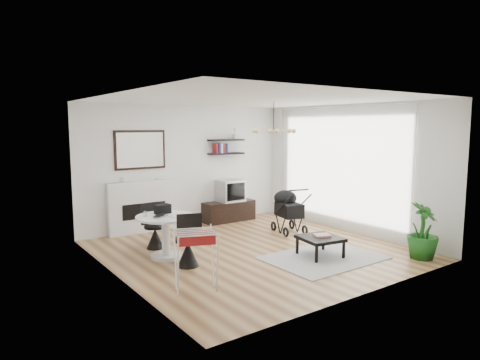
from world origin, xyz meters
TOP-DOWN VIEW (x-y plane):
  - floor at (0.00, 0.00)m, footprint 5.00×5.00m
  - ceiling at (0.00, 0.00)m, footprint 5.00×5.00m
  - wall_back at (0.00, 2.50)m, footprint 5.00×0.00m
  - wall_left at (-2.50, 0.00)m, footprint 0.00×5.00m
  - wall_right at (2.50, 0.00)m, footprint 0.00×5.00m
  - sheer_curtain at (2.40, 0.20)m, footprint 0.04×3.60m
  - fireplace at (-1.10, 2.42)m, footprint 1.50×0.17m
  - shelf_lower at (0.99, 2.37)m, footprint 0.90×0.25m
  - shelf_upper at (0.99, 2.37)m, footprint 0.90×0.25m
  - pendant_lamp at (0.70, 0.30)m, footprint 0.90×0.90m
  - tv_console at (0.99, 2.27)m, footprint 1.27×0.44m
  - crt_tv at (1.02, 2.27)m, footprint 0.59×0.51m
  - dining_table at (-1.49, 0.51)m, footprint 1.00×1.00m
  - laptop at (-1.57, 0.47)m, footprint 0.37×0.36m
  - black_bag at (-1.44, 0.71)m, footprint 0.28×0.19m
  - newspaper at (-1.30, 0.37)m, footprint 0.36×0.30m
  - drinking_glass at (-1.78, 0.67)m, footprint 0.05×0.05m
  - chair_far at (-1.41, 1.16)m, footprint 0.40×0.41m
  - chair_near at (-1.41, -0.13)m, footprint 0.47×0.48m
  - drying_rack at (-1.81, -1.09)m, footprint 0.71×0.69m
  - stroller at (1.42, 0.66)m, footprint 0.67×0.88m
  - rug at (0.69, -1.07)m, footprint 1.93×1.39m
  - coffee_table at (0.71, -0.97)m, footprint 0.75×0.75m
  - magazines at (0.74, -0.98)m, footprint 0.32×0.29m
  - potted_plant at (2.05, -2.05)m, footprint 0.68×0.68m

SIDE VIEW (x-z plane):
  - floor at x=0.00m, z-range 0.00..0.00m
  - rug at x=0.69m, z-range 0.00..0.01m
  - tv_console at x=0.99m, z-range 0.00..0.47m
  - chair_far at x=-1.41m, z-range -0.15..0.68m
  - chair_near at x=-1.41m, z-range -0.17..0.73m
  - coffee_table at x=0.71m, z-range 0.14..0.48m
  - magazines at x=0.74m, z-range 0.35..0.39m
  - stroller at x=1.42m, z-range -0.07..0.92m
  - drying_rack at x=-1.81m, z-range 0.02..0.86m
  - potted_plant at x=2.05m, z-range 0.00..0.96m
  - dining_table at x=-1.49m, z-range 0.12..0.85m
  - fireplace at x=-1.10m, z-range -0.39..1.77m
  - crt_tv at x=1.02m, z-range 0.47..0.99m
  - newspaper at x=-1.30m, z-range 0.73..0.74m
  - laptop at x=-1.57m, z-range 0.73..0.76m
  - drinking_glass at x=-1.78m, z-range 0.73..0.82m
  - black_bag at x=-1.44m, z-range 0.73..0.89m
  - wall_back at x=0.00m, z-range -1.15..3.85m
  - wall_left at x=-2.50m, z-range -1.15..3.85m
  - wall_right at x=2.50m, z-range -1.15..3.85m
  - sheer_curtain at x=2.40m, z-range 0.05..2.65m
  - shelf_lower at x=0.99m, z-range 1.58..1.62m
  - shelf_upper at x=0.99m, z-range 1.90..1.94m
  - pendant_lamp at x=0.70m, z-range 2.10..2.20m
  - ceiling at x=0.00m, z-range 2.70..2.70m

